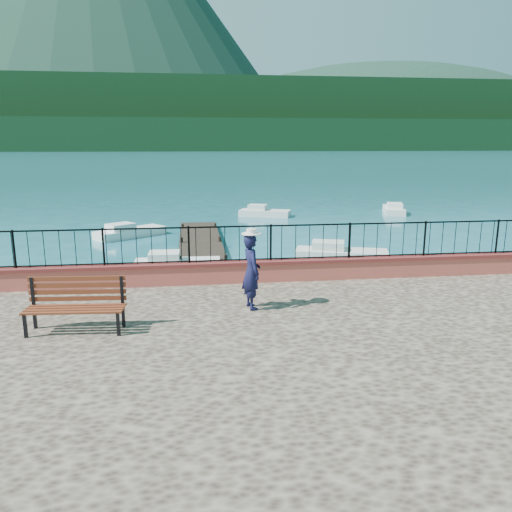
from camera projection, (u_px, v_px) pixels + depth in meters
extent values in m
plane|color=#19596B|center=(312.00, 382.00, 10.46)|extent=(2000.00, 2000.00, 0.00)
cube|color=#C34646|center=(281.00, 270.00, 13.70)|extent=(28.00, 0.46, 0.58)
cube|color=black|center=(282.00, 243.00, 13.53)|extent=(27.00, 0.05, 0.95)
cube|color=#2D231C|center=(202.00, 254.00, 21.76)|extent=(2.00, 16.00, 0.30)
cube|color=black|center=(192.00, 135.00, 298.37)|extent=(900.00, 60.00, 18.00)
cube|color=black|center=(191.00, 118.00, 353.46)|extent=(900.00, 120.00, 44.00)
ellipsoid|color=#142D23|center=(381.00, 147.00, 579.83)|extent=(448.00, 384.00, 180.00)
cube|color=black|center=(76.00, 321.00, 9.96)|extent=(1.98, 0.74, 0.49)
cube|color=maroon|center=(78.00, 290.00, 10.12)|extent=(1.94, 0.23, 0.59)
imported|color=black|center=(251.00, 272.00, 11.27)|extent=(0.53, 0.70, 1.73)
cylinder|color=silver|center=(251.00, 231.00, 11.06)|extent=(0.44, 0.44, 0.12)
cube|color=silver|center=(177.00, 261.00, 19.40)|extent=(3.36, 1.41, 0.80)
cube|color=silver|center=(342.00, 250.00, 21.34)|extent=(4.09, 2.38, 0.80)
cube|color=silver|center=(130.00, 229.00, 26.49)|extent=(3.76, 3.31, 0.80)
cube|color=silver|center=(265.00, 210.00, 33.89)|extent=(3.64, 2.43, 0.80)
cube|color=silver|center=(394.00, 207.00, 35.44)|extent=(2.30, 3.77, 0.80)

